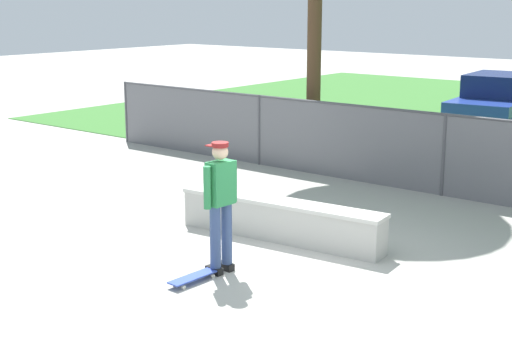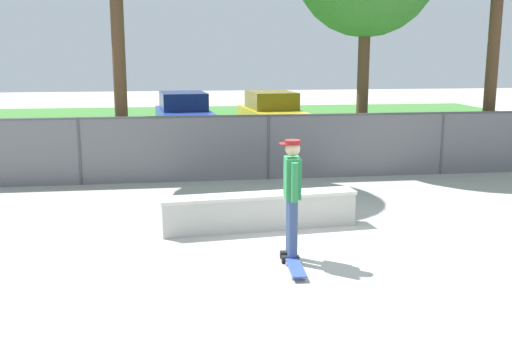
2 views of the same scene
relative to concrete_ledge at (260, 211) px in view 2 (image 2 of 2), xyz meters
The scene contains 8 objects.
ground_plane 1.29m from the concrete_ledge, 48.58° to the right, with size 80.00×80.00×0.00m, color #ADAAA3.
grass_strip 14.46m from the concrete_ledge, 86.73° to the left, with size 30.06×20.00×0.02m, color #3D7A33.
concrete_ledge is the anchor object (origin of this frame).
skateboarder 1.84m from the concrete_ledge, 81.98° to the right, with size 0.32×0.60×1.84m.
skateboard 2.21m from the concrete_ledge, 84.89° to the right, with size 0.24×0.81×0.09m.
chainlink_fence 4.25m from the concrete_ledge, 78.71° to the left, with size 18.13×0.07×1.61m.
car_blue 11.92m from the concrete_ledge, 95.27° to the left, with size 2.31×4.35×1.66m.
car_yellow 11.96m from the concrete_ledge, 79.44° to the left, with size 2.31×4.35×1.66m.
Camera 2 is at (-2.30, -9.09, 3.09)m, focal length 41.38 mm.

